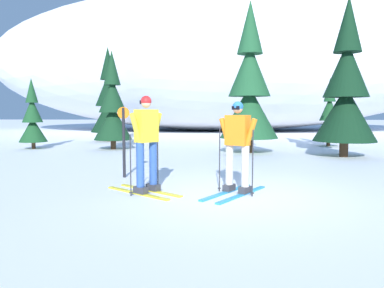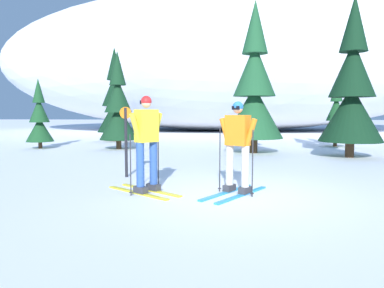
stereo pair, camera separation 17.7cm
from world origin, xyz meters
name	(u,v)px [view 2 (the right image)]	position (x,y,z in m)	size (l,w,h in m)	color
ground_plane	(243,195)	(0.00, 0.00, 0.00)	(120.00, 120.00, 0.00)	white
skier_orange_jacket	(237,145)	(-0.11, 0.11, 0.92)	(1.34, 1.70, 1.76)	#2893CC
skier_yellow_jacket	(146,142)	(-1.83, 0.03, 0.99)	(1.59, 1.37, 1.86)	gold
pine_tree_far_left	(39,119)	(-7.98, 8.03, 1.23)	(1.13, 1.13, 2.94)	#47301E
pine_tree_left	(115,102)	(-5.86, 12.00, 2.03)	(1.88, 1.88, 4.86)	#47301E
pine_tree_center_left	(118,108)	(-4.60, 8.02, 1.68)	(1.55, 1.55, 4.02)	#47301E
pine_tree_center_right	(254,90)	(0.84, 7.03, 2.36)	(2.17, 2.17, 5.63)	#47301E
pine_tree_right	(352,90)	(3.99, 5.93, 2.27)	(2.09, 2.09, 5.42)	#47301E
pine_tree_far_right	(336,118)	(4.71, 9.86, 1.28)	(1.18, 1.18, 3.05)	#47301E
snow_ridge_background	(230,64)	(0.35, 23.26, 5.38)	(37.04, 18.74, 10.76)	white
trail_marker_post	(126,138)	(-2.66, 1.69, 0.94)	(0.28, 0.07, 1.67)	black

